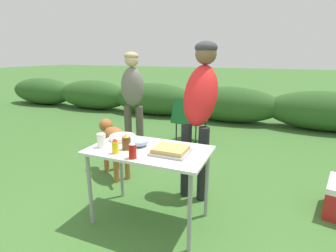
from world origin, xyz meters
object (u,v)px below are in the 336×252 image
object	(u,v)px
standing_person_in_red_jacket	(133,92)
plate_stack	(123,138)
mixing_bowl	(138,141)
dog	(114,139)
beer_bottle	(126,142)
folding_table	(149,157)
ketchup_bottle	(132,150)
mustard_bottle	(115,146)
camp_chair_green_behind_table	(188,118)
food_tray	(171,150)
paper_cup_stack	(101,140)
standing_person_in_gray_fleece	(200,102)

from	to	relation	value
standing_person_in_red_jacket	plate_stack	bearing A→B (deg)	-70.27
standing_person_in_red_jacket	mixing_bowl	bearing A→B (deg)	-65.00
plate_stack	dog	world-z (taller)	plate_stack
beer_bottle	dog	world-z (taller)	beer_bottle
folding_table	ketchup_bottle	world-z (taller)	ketchup_bottle
mixing_bowl	standing_person_in_red_jacket	xyz separation A→B (m)	(-0.96, 1.57, 0.21)
folding_table	plate_stack	size ratio (longest dim) A/B	4.26
mustard_bottle	ketchup_bottle	world-z (taller)	ketchup_bottle
plate_stack	ketchup_bottle	world-z (taller)	ketchup_bottle
mustard_bottle	dog	size ratio (longest dim) A/B	0.19
beer_bottle	dog	xyz separation A→B (m)	(-0.71, 0.82, -0.31)
mixing_bowl	mustard_bottle	size ratio (longest dim) A/B	1.38
folding_table	camp_chair_green_behind_table	xyz separation A→B (m)	(-0.40, 2.36, -0.20)
beer_bottle	dog	bearing A→B (deg)	130.85
standing_person_in_red_jacket	camp_chair_green_behind_table	xyz separation A→B (m)	(0.70, 0.76, -0.53)
plate_stack	beer_bottle	world-z (taller)	beer_bottle
camp_chair_green_behind_table	food_tray	bearing A→B (deg)	-65.73
food_tray	paper_cup_stack	world-z (taller)	paper_cup_stack
food_tray	beer_bottle	size ratio (longest dim) A/B	2.10
beer_bottle	ketchup_bottle	xyz separation A→B (m)	(0.16, -0.16, 0.00)
ketchup_bottle	standing_person_in_gray_fleece	bearing A→B (deg)	72.23
beer_bottle	ketchup_bottle	world-z (taller)	ketchup_bottle
folding_table	food_tray	xyz separation A→B (m)	(0.22, -0.02, 0.10)
folding_table	mustard_bottle	bearing A→B (deg)	-137.59
folding_table	beer_bottle	size ratio (longest dim) A/B	7.22
plate_stack	paper_cup_stack	xyz separation A→B (m)	(-0.07, -0.26, 0.04)
plate_stack	dog	distance (m)	0.84
folding_table	food_tray	distance (m)	0.25
dog	ketchup_bottle	bearing A→B (deg)	-104.53
beer_bottle	standing_person_in_red_jacket	xyz separation A→B (m)	(-0.91, 1.69, 0.18)
plate_stack	paper_cup_stack	distance (m)	0.27
folding_table	food_tray	world-z (taller)	food_tray
beer_bottle	camp_chair_green_behind_table	distance (m)	2.48
food_tray	mixing_bowl	xyz separation A→B (m)	(-0.35, 0.06, 0.02)
ketchup_bottle	standing_person_in_gray_fleece	distance (m)	1.03
paper_cup_stack	standing_person_in_red_jacket	size ratio (longest dim) A/B	0.08
food_tray	plate_stack	world-z (taller)	food_tray
dog	paper_cup_stack	bearing A→B (deg)	-117.62
beer_bottle	standing_person_in_gray_fleece	xyz separation A→B (m)	(0.46, 0.78, 0.27)
standing_person_in_gray_fleece	food_tray	bearing A→B (deg)	-90.00
standing_person_in_gray_fleece	plate_stack	bearing A→B (deg)	-134.52
camp_chair_green_behind_table	standing_person_in_gray_fleece	bearing A→B (deg)	-58.29
beer_bottle	folding_table	bearing A→B (deg)	24.44
food_tray	ketchup_bottle	world-z (taller)	ketchup_bottle
mustard_bottle	camp_chair_green_behind_table	world-z (taller)	mustard_bottle
mixing_bowl	ketchup_bottle	size ratio (longest dim) A/B	1.22
plate_stack	mustard_bottle	world-z (taller)	mustard_bottle
mixing_bowl	camp_chair_green_behind_table	bearing A→B (deg)	96.53
mixing_bowl	paper_cup_stack	world-z (taller)	paper_cup_stack
mixing_bowl	dog	bearing A→B (deg)	137.69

